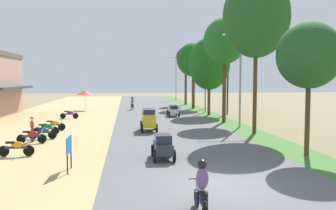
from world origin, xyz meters
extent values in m
plane|color=#7A6B4C|center=(0.00, 0.00, 0.00)|extent=(180.00, 180.00, 0.00)
cube|color=#565659|center=(0.00, 0.00, 0.04)|extent=(9.00, 140.00, 0.08)
cube|color=#2D3847|center=(-15.42, 27.45, 3.08)|extent=(1.20, 10.81, 0.25)
cylinder|color=black|center=(-8.46, 6.07, 0.34)|extent=(0.56, 0.06, 0.56)
cylinder|color=black|center=(-9.70, 6.07, 0.34)|extent=(0.56, 0.06, 0.56)
cube|color=#333338|center=(-9.08, 6.07, 0.52)|extent=(1.12, 0.12, 0.12)
ellipsoid|color=orange|center=(-9.00, 6.07, 0.66)|extent=(0.64, 0.28, 0.32)
cube|color=black|center=(-9.36, 6.07, 0.78)|extent=(0.44, 0.20, 0.10)
cylinder|color=#A5A8AD|center=(-8.52, 6.07, 0.61)|extent=(0.26, 0.05, 0.68)
cylinder|color=black|center=(-8.58, 6.07, 0.98)|extent=(0.04, 0.54, 0.04)
cylinder|color=black|center=(-8.65, 9.85, 0.34)|extent=(0.56, 0.06, 0.56)
cylinder|color=black|center=(-9.89, 9.85, 0.34)|extent=(0.56, 0.06, 0.56)
cube|color=#333338|center=(-9.27, 9.85, 0.52)|extent=(1.12, 0.12, 0.12)
ellipsoid|color=red|center=(-9.19, 9.85, 0.66)|extent=(0.64, 0.28, 0.32)
cube|color=black|center=(-9.55, 9.85, 0.78)|extent=(0.44, 0.20, 0.10)
cylinder|color=#A5A8AD|center=(-8.71, 9.85, 0.61)|extent=(0.26, 0.05, 0.68)
cylinder|color=black|center=(-8.77, 9.85, 0.98)|extent=(0.04, 0.54, 0.04)
cylinder|color=black|center=(-8.33, 11.38, 0.34)|extent=(0.56, 0.06, 0.56)
cylinder|color=black|center=(-9.57, 11.38, 0.34)|extent=(0.56, 0.06, 0.56)
cube|color=#333338|center=(-8.95, 11.38, 0.52)|extent=(1.12, 0.12, 0.12)
ellipsoid|color=#1E4CA5|center=(-8.87, 11.38, 0.66)|extent=(0.64, 0.28, 0.32)
cube|color=black|center=(-9.23, 11.38, 0.78)|extent=(0.44, 0.20, 0.10)
cylinder|color=#A5A8AD|center=(-8.39, 11.38, 0.61)|extent=(0.26, 0.05, 0.68)
cylinder|color=black|center=(-8.45, 11.38, 0.98)|extent=(0.04, 0.54, 0.04)
cylinder|color=black|center=(-8.52, 13.31, 0.34)|extent=(0.56, 0.06, 0.56)
cylinder|color=black|center=(-9.76, 13.31, 0.34)|extent=(0.56, 0.06, 0.56)
cube|color=#333338|center=(-9.14, 13.31, 0.52)|extent=(1.12, 0.12, 0.12)
ellipsoid|color=#14722D|center=(-9.06, 13.31, 0.66)|extent=(0.64, 0.28, 0.32)
cube|color=black|center=(-9.42, 13.31, 0.78)|extent=(0.44, 0.20, 0.10)
cylinder|color=#A5A8AD|center=(-8.58, 13.31, 0.61)|extent=(0.26, 0.05, 0.68)
cylinder|color=black|center=(-8.64, 13.31, 0.98)|extent=(0.04, 0.54, 0.04)
cylinder|color=black|center=(-8.41, 15.35, 0.34)|extent=(0.56, 0.06, 0.56)
cylinder|color=black|center=(-9.65, 15.35, 0.34)|extent=(0.56, 0.06, 0.56)
cube|color=#333338|center=(-9.03, 15.35, 0.52)|extent=(1.12, 0.12, 0.12)
ellipsoid|color=orange|center=(-8.95, 15.35, 0.66)|extent=(0.64, 0.28, 0.32)
cube|color=black|center=(-9.31, 15.35, 0.78)|extent=(0.44, 0.20, 0.10)
cylinder|color=#A5A8AD|center=(-8.47, 15.35, 0.61)|extent=(0.26, 0.05, 0.68)
cylinder|color=black|center=(-8.53, 15.35, 0.98)|extent=(0.04, 0.54, 0.04)
cylinder|color=black|center=(-8.53, 23.82, 0.34)|extent=(0.56, 0.06, 0.56)
cylinder|color=black|center=(-9.77, 23.82, 0.34)|extent=(0.56, 0.06, 0.56)
cube|color=#333338|center=(-9.15, 23.82, 0.52)|extent=(1.12, 0.12, 0.12)
ellipsoid|color=#8C1E8C|center=(-9.07, 23.82, 0.66)|extent=(0.64, 0.28, 0.32)
cube|color=black|center=(-9.43, 23.82, 0.78)|extent=(0.44, 0.20, 0.10)
cylinder|color=#A5A8AD|center=(-8.59, 23.82, 0.61)|extent=(0.26, 0.05, 0.68)
cylinder|color=black|center=(-8.65, 23.82, 0.98)|extent=(0.04, 0.54, 0.04)
cylinder|color=#262628|center=(-5.91, 2.20, 0.46)|extent=(0.06, 0.06, 0.80)
cylinder|color=#262628|center=(-5.91, 3.20, 0.46)|extent=(0.06, 0.06, 0.80)
cube|color=#1959B2|center=(-5.91, 2.70, 1.21)|extent=(0.04, 1.30, 0.70)
cylinder|color=#99999E|center=(-8.65, 33.53, 1.11)|extent=(0.05, 0.05, 2.10)
cone|color=red|center=(-8.65, 33.53, 2.31)|extent=(2.20, 2.20, 0.55)
cylinder|color=#33333D|center=(-9.37, 10.46, 0.47)|extent=(0.14, 0.14, 0.82)
cylinder|color=#33333D|center=(-9.34, 10.28, 0.47)|extent=(0.14, 0.14, 0.82)
ellipsoid|color=#BF3333|center=(-9.35, 10.37, 1.16)|extent=(0.30, 0.40, 0.56)
sphere|color=#9E7556|center=(-9.35, 10.37, 1.57)|extent=(0.22, 0.22, 0.22)
cylinder|color=#4C351E|center=(5.78, 4.53, 2.17)|extent=(0.25, 0.25, 4.23)
ellipsoid|color=#214F23|center=(5.78, 4.53, 5.22)|extent=(3.29, 3.29, 3.38)
cylinder|color=#4C351E|center=(5.83, 12.36, 3.46)|extent=(0.29, 0.29, 6.80)
ellipsoid|color=#215323|center=(5.83, 12.36, 8.48)|extent=(4.78, 4.78, 5.92)
cylinder|color=#4C351E|center=(5.40, 19.15, 3.19)|extent=(0.34, 0.34, 6.25)
ellipsoid|color=#226624|center=(5.40, 19.15, 7.46)|extent=(3.83, 3.83, 4.17)
cylinder|color=#4C351E|center=(5.56, 25.89, 2.08)|extent=(0.31, 0.31, 4.05)
ellipsoid|color=#1C591A|center=(5.56, 25.89, 5.67)|extent=(4.51, 4.51, 5.70)
cylinder|color=#4C351E|center=(5.47, 34.82, 2.70)|extent=(0.40, 0.40, 5.29)
ellipsoid|color=#1A5B19|center=(5.47, 34.82, 6.59)|extent=(4.48, 4.48, 4.51)
cylinder|color=#4C351E|center=(5.60, 41.94, 3.34)|extent=(0.35, 0.35, 6.56)
ellipsoid|color=#275322|center=(5.60, 41.94, 7.39)|extent=(2.94, 2.94, 2.83)
cylinder|color=gray|center=(5.80, 15.73, 3.93)|extent=(0.16, 0.16, 7.74)
cylinder|color=gray|center=(5.10, 15.73, 7.65)|extent=(1.40, 0.08, 0.08)
ellipsoid|color=silver|center=(4.40, 15.73, 7.58)|extent=(0.36, 0.20, 0.14)
cylinder|color=gray|center=(6.50, 15.73, 7.65)|extent=(1.40, 0.08, 0.08)
ellipsoid|color=silver|center=(7.20, 15.73, 7.58)|extent=(0.36, 0.20, 0.14)
cylinder|color=gray|center=(5.80, 28.88, 3.58)|extent=(0.16, 0.16, 7.03)
cylinder|color=gray|center=(5.10, 28.88, 6.94)|extent=(1.40, 0.08, 0.08)
ellipsoid|color=silver|center=(4.40, 28.88, 6.87)|extent=(0.36, 0.20, 0.14)
cylinder|color=gray|center=(6.50, 28.88, 6.94)|extent=(1.40, 0.08, 0.08)
ellipsoid|color=silver|center=(7.20, 28.88, 6.87)|extent=(0.36, 0.20, 0.14)
cylinder|color=gray|center=(5.80, 54.36, 4.10)|extent=(0.16, 0.16, 8.08)
cylinder|color=gray|center=(5.10, 54.36, 7.99)|extent=(1.40, 0.08, 0.08)
ellipsoid|color=silver|center=(4.40, 54.36, 7.92)|extent=(0.36, 0.20, 0.14)
cylinder|color=gray|center=(6.50, 54.36, 7.99)|extent=(1.40, 0.08, 0.08)
ellipsoid|color=silver|center=(7.20, 54.36, 7.92)|extent=(0.36, 0.20, 0.14)
cylinder|color=brown|center=(7.83, 35.95, 4.76)|extent=(0.20, 0.20, 9.52)
cube|color=#473323|center=(7.83, 35.95, 9.02)|extent=(1.80, 0.10, 0.10)
cylinder|color=brown|center=(7.98, 27.05, 4.39)|extent=(0.20, 0.20, 8.79)
cube|color=#473323|center=(7.98, 27.05, 8.29)|extent=(1.80, 0.10, 0.10)
cube|color=#282D33|center=(-1.69, 4.49, 0.66)|extent=(0.84, 1.95, 0.50)
cube|color=#232B38|center=(-1.69, 4.44, 1.11)|extent=(0.77, 1.10, 0.40)
cylinder|color=black|center=(-2.16, 5.20, 0.38)|extent=(0.10, 0.60, 0.60)
cylinder|color=black|center=(-1.22, 5.20, 0.38)|extent=(0.10, 0.60, 0.60)
cylinder|color=black|center=(-2.16, 3.79, 0.38)|extent=(0.10, 0.60, 0.60)
cylinder|color=black|center=(-1.22, 3.79, 0.38)|extent=(0.10, 0.60, 0.60)
cube|color=gold|center=(-1.80, 14.16, 0.93)|extent=(0.95, 2.40, 0.95)
cube|color=#232B38|center=(-1.80, 14.26, 1.58)|extent=(0.87, 2.00, 0.35)
cylinder|color=black|center=(-2.34, 15.03, 0.42)|extent=(0.12, 0.68, 0.68)
cylinder|color=black|center=(-1.27, 15.03, 0.42)|extent=(0.12, 0.68, 0.68)
cylinder|color=black|center=(-2.34, 13.30, 0.42)|extent=(0.12, 0.68, 0.68)
cylinder|color=black|center=(-1.27, 13.30, 0.42)|extent=(0.12, 0.68, 0.68)
cube|color=silver|center=(1.43, 24.66, 0.65)|extent=(0.88, 2.25, 0.44)
cube|color=#232B38|center=(1.43, 24.56, 1.07)|extent=(0.81, 1.30, 0.40)
cylinder|color=black|center=(1.92, 23.85, 0.40)|extent=(0.11, 0.64, 0.64)
cylinder|color=black|center=(0.93, 23.85, 0.40)|extent=(0.11, 0.64, 0.64)
cylinder|color=black|center=(1.92, 25.47, 0.40)|extent=(0.11, 0.64, 0.64)
cylinder|color=black|center=(0.93, 25.47, 0.40)|extent=(0.11, 0.64, 0.64)
cylinder|color=black|center=(-1.33, -2.27, 0.36)|extent=(0.06, 0.56, 0.56)
cube|color=#333338|center=(-1.33, -2.89, 0.54)|extent=(0.12, 1.12, 0.12)
ellipsoid|color=#1E4CA5|center=(-1.33, -2.81, 0.68)|extent=(0.28, 0.64, 0.32)
cube|color=black|center=(-1.33, -3.17, 0.80)|extent=(0.20, 0.44, 0.10)
cylinder|color=#A5A8AD|center=(-1.33, -2.33, 0.63)|extent=(0.05, 0.26, 0.68)
cylinder|color=black|center=(-1.33, -2.39, 1.00)|extent=(0.54, 0.04, 0.04)
ellipsoid|color=#724C8C|center=(-1.33, -3.09, 1.20)|extent=(0.36, 0.28, 0.64)
sphere|color=black|center=(-1.33, -3.05, 1.60)|extent=(0.28, 0.28, 0.28)
cylinder|color=#2D2D38|center=(-1.47, -2.99, 0.56)|extent=(0.12, 0.12, 0.48)
cylinder|color=#2D2D38|center=(-1.19, -2.99, 0.56)|extent=(0.12, 0.12, 0.48)
cylinder|color=black|center=(-2.73, 34.00, 0.36)|extent=(0.06, 0.56, 0.56)
cylinder|color=black|center=(-2.73, 32.76, 0.36)|extent=(0.06, 0.56, 0.56)
cube|color=#333338|center=(-2.73, 33.38, 0.54)|extent=(0.12, 1.12, 0.12)
ellipsoid|color=#1E4CA5|center=(-2.73, 33.46, 0.68)|extent=(0.28, 0.64, 0.32)
cube|color=black|center=(-2.73, 33.10, 0.80)|extent=(0.20, 0.44, 0.10)
cylinder|color=#A5A8AD|center=(-2.73, 33.94, 0.63)|extent=(0.05, 0.26, 0.68)
cylinder|color=black|center=(-2.73, 33.88, 1.00)|extent=(0.54, 0.04, 0.04)
ellipsoid|color=#724C8C|center=(-2.73, 33.18, 1.20)|extent=(0.36, 0.28, 0.64)
sphere|color=black|center=(-2.73, 33.22, 1.60)|extent=(0.28, 0.28, 0.28)
cylinder|color=#2D2D38|center=(-2.87, 33.28, 0.56)|extent=(0.12, 0.12, 0.48)
cylinder|color=#2D2D38|center=(-2.59, 33.28, 0.56)|extent=(0.12, 0.12, 0.48)
camera|label=1|loc=(-3.45, -12.98, 4.02)|focal=38.68mm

